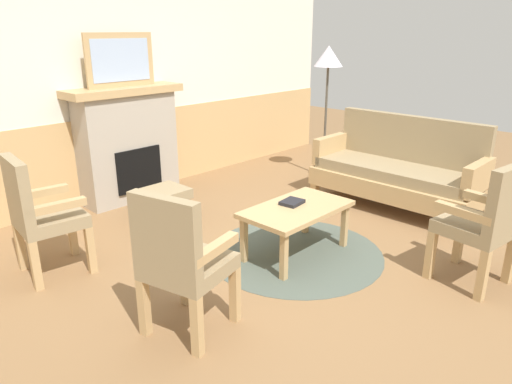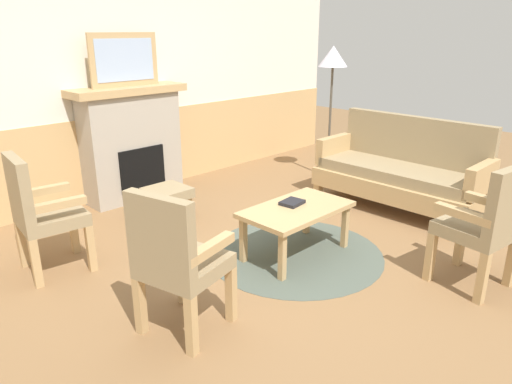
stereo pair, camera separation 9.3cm
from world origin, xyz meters
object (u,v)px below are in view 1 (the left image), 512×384
object	(u,v)px
fireplace	(128,143)
armchair_front_left	(486,219)
coffee_table	(297,213)
book_on_table	(292,202)
footstool	(166,196)
armchair_near_fireplace	(40,211)
framed_picture	(120,60)
couch	(397,172)
floor_lamp_by_couch	(328,65)
armchair_by_window_left	(181,258)

from	to	relation	value
fireplace	armchair_front_left	xyz separation A→B (m)	(0.76, -3.64, -0.11)
fireplace	coffee_table	bearing A→B (deg)	-85.25
book_on_table	footstool	size ratio (longest dim) A/B	0.49
footstool	armchair_near_fireplace	bearing A→B (deg)	-172.07
armchair_near_fireplace	armchair_front_left	xyz separation A→B (m)	(2.22, -2.56, 0.00)
framed_picture	armchair_near_fireplace	distance (m)	2.08
framed_picture	fireplace	bearing A→B (deg)	-90.00
book_on_table	armchair_near_fireplace	size ratio (longest dim) A/B	0.20
couch	coffee_table	size ratio (longest dim) A/B	1.88
couch	armchair_near_fireplace	xyz separation A→B (m)	(-3.32, 1.28, 0.14)
fireplace	framed_picture	world-z (taller)	framed_picture
footstool	floor_lamp_by_couch	distance (m)	2.67
couch	footstool	distance (m)	2.50
couch	armchair_front_left	bearing A→B (deg)	-130.72
couch	floor_lamp_by_couch	world-z (taller)	floor_lamp_by_couch
framed_picture	armchair_by_window_left	size ratio (longest dim) A/B	0.82
armchair_by_window_left	armchair_front_left	xyz separation A→B (m)	(1.95, -1.14, 0.00)
footstool	armchair_by_window_left	bearing A→B (deg)	-122.79
framed_picture	armchair_by_window_left	bearing A→B (deg)	-115.58
fireplace	armchair_by_window_left	distance (m)	2.77
coffee_table	framed_picture	bearing A→B (deg)	94.75
fireplace	book_on_table	size ratio (longest dim) A/B	6.70
framed_picture	coffee_table	size ratio (longest dim) A/B	0.83
armchair_front_left	floor_lamp_by_couch	world-z (taller)	floor_lamp_by_couch
footstool	armchair_front_left	world-z (taller)	armchair_front_left
footstool	armchair_by_window_left	size ratio (longest dim) A/B	0.41
framed_picture	footstool	distance (m)	1.56
couch	floor_lamp_by_couch	distance (m)	1.67
framed_picture	floor_lamp_by_couch	bearing A→B (deg)	-26.48
book_on_table	armchair_by_window_left	xyz separation A→B (m)	(-1.41, -0.27, 0.08)
armchair_by_window_left	floor_lamp_by_couch	bearing A→B (deg)	21.99
armchair_by_window_left	floor_lamp_by_couch	world-z (taller)	floor_lamp_by_couch
footstool	armchair_by_window_left	xyz separation A→B (m)	(-1.03, -1.60, 0.25)
fireplace	couch	distance (m)	3.01
book_on_table	footstool	world-z (taller)	book_on_table
framed_picture	armchair_front_left	size ratio (longest dim) A/B	0.82
book_on_table	footstool	distance (m)	1.39
fireplace	armchair_near_fireplace	size ratio (longest dim) A/B	1.33
couch	coffee_table	distance (m)	1.67
armchair_by_window_left	armchair_front_left	size ratio (longest dim) A/B	1.00
couch	footstool	world-z (taller)	couch
coffee_table	armchair_near_fireplace	distance (m)	2.06
book_on_table	floor_lamp_by_couch	bearing A→B (deg)	28.85
framed_picture	coffee_table	world-z (taller)	framed_picture
book_on_table	armchair_near_fireplace	world-z (taller)	armchair_near_fireplace
fireplace	armchair_by_window_left	bearing A→B (deg)	-115.58
fireplace	couch	bearing A→B (deg)	-51.71
framed_picture	armchair_near_fireplace	bearing A→B (deg)	-143.75
fireplace	coffee_table	xyz separation A→B (m)	(0.19, -2.30, -0.27)
framed_picture	coffee_table	xyz separation A→B (m)	(0.19, -2.30, -1.17)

